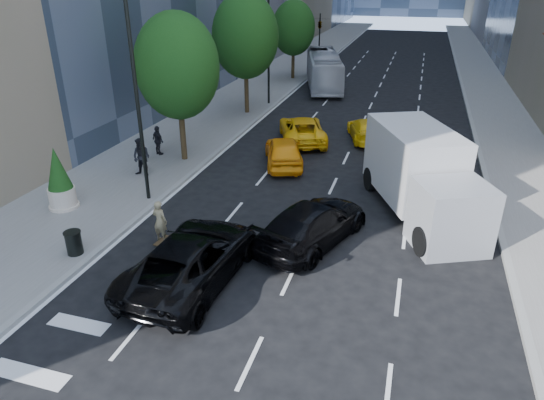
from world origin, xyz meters
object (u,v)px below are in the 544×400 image
(skateboarder, at_px, (160,224))
(planter_shrub, at_px, (59,180))
(box_truck, at_px, (422,175))
(black_sedan_lincoln, at_px, (192,258))
(trash_can, at_px, (74,243))
(city_bus, at_px, (324,70))
(black_sedan_mercedes, at_px, (313,223))

(skateboarder, xyz_separation_m, planter_shrub, (-5.29, 1.28, 0.61))
(box_truck, bearing_deg, black_sedan_lincoln, -158.49)
(trash_can, height_order, planter_shrub, planter_shrub)
(box_truck, distance_m, trash_can, 13.49)
(black_sedan_lincoln, xyz_separation_m, planter_shrub, (-7.45, 3.14, 0.59))
(city_bus, distance_m, planter_shrub, 28.00)
(city_bus, relative_size, trash_can, 13.15)
(skateboarder, distance_m, box_truck, 10.48)
(box_truck, distance_m, planter_shrub, 14.85)
(black_sedan_lincoln, xyz_separation_m, trash_can, (-4.60, 0.10, -0.26))
(city_bus, height_order, planter_shrub, city_bus)
(black_sedan_lincoln, height_order, black_sedan_mercedes, black_sedan_lincoln)
(trash_can, bearing_deg, skateboarder, 35.83)
(black_sedan_lincoln, xyz_separation_m, box_truck, (6.87, 7.10, 0.92))
(black_sedan_lincoln, distance_m, box_truck, 9.92)
(black_sedan_lincoln, height_order, trash_can, black_sedan_lincoln)
(black_sedan_lincoln, relative_size, city_bus, 0.55)
(black_sedan_mercedes, relative_size, city_bus, 0.50)
(black_sedan_lincoln, bearing_deg, city_bus, -83.23)
(skateboarder, distance_m, city_bus, 28.72)
(trash_can, xyz_separation_m, planter_shrub, (-2.85, 3.04, 0.85))
(black_sedan_mercedes, bearing_deg, skateboarder, 36.93)
(black_sedan_mercedes, relative_size, trash_can, 6.63)
(black_sedan_lincoln, height_order, planter_shrub, planter_shrub)
(box_truck, height_order, trash_can, box_truck)
(planter_shrub, bearing_deg, black_sedan_mercedes, 2.14)
(box_truck, xyz_separation_m, planter_shrub, (-14.31, -3.96, -0.34))
(black_sedan_lincoln, bearing_deg, trash_can, 2.17)
(black_sedan_lincoln, height_order, box_truck, box_truck)
(black_sedan_mercedes, distance_m, planter_shrub, 10.67)
(city_bus, bearing_deg, black_sedan_mercedes, -94.52)
(planter_shrub, bearing_deg, box_truck, 15.46)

